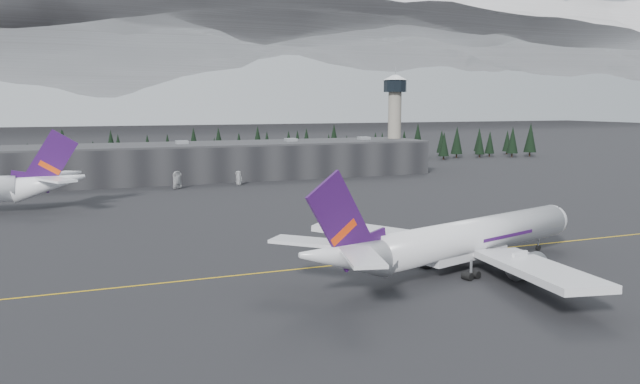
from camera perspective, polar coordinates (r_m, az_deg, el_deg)
name	(u,v)px	position (r m, az deg, el deg)	size (l,w,h in m)	color
ground	(363,259)	(107.54, 3.96, -6.15)	(1400.00, 1400.00, 0.00)	black
taxiline	(368,262)	(105.80, 4.43, -6.39)	(400.00, 0.40, 0.02)	gold
terminal	(211,161)	(224.46, -9.95, 2.81)	(160.00, 30.00, 12.60)	black
control_tower	(395,111)	(252.43, 6.85, 7.34)	(10.00, 10.00, 37.70)	gray
treeline	(192,150)	(260.59, -11.62, 3.75)	(360.00, 20.00, 15.00)	black
mountain_ridge	(101,120)	(1095.19, -19.39, 6.23)	(4400.00, 900.00, 420.00)	white
jet_main	(455,241)	(100.50, 12.26, -4.38)	(59.28, 53.69, 17.84)	silver
gse_vehicle_a	(177,186)	(199.61, -12.95, 0.50)	(2.61, 5.66, 1.57)	silver
gse_vehicle_b	(239,183)	(205.84, -7.40, 0.86)	(1.87, 4.66, 1.59)	silver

